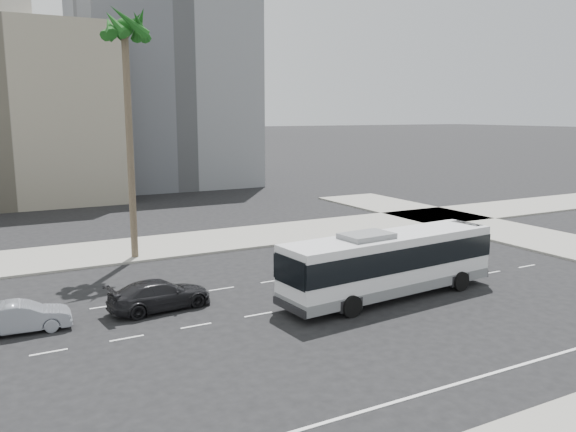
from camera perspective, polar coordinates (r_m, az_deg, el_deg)
ground at (r=28.43m, az=2.59°, el=-8.71°), size 700.00×700.00×0.00m
sidewalk_north at (r=41.98m, az=-8.35°, el=-2.52°), size 120.00×7.00×0.15m
midrise_gray_center at (r=78.28m, az=-12.40°, el=12.67°), size 20.00×20.00×26.00m
highrise_right at (r=261.10m, az=-15.77°, el=15.39°), size 26.00×26.00×70.00m
highrise_far at (r=295.96m, az=-12.19°, el=13.90°), size 22.00×22.00×60.00m
city_bus at (r=29.56m, az=9.94°, el=-4.45°), size 12.19×3.68×3.45m
car_a at (r=28.24m, az=-12.48°, el=-7.56°), size 2.45×5.04×1.41m
car_b at (r=27.30m, az=-24.72°, el=-9.02°), size 1.68×4.06×1.31m
palm_near at (r=37.46m, az=-15.77°, el=16.92°), size 4.54×4.54×15.29m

